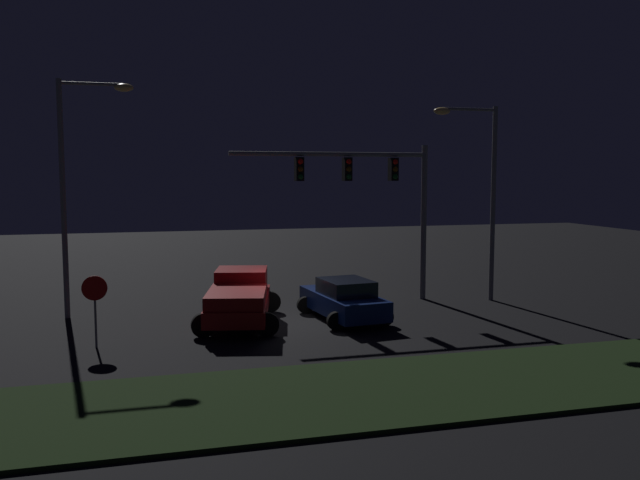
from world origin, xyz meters
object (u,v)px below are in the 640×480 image
at_px(stop_sign, 95,297).
at_px(pickup_truck, 240,295).
at_px(car_sedan, 344,300).
at_px(street_lamp_right, 481,179).
at_px(street_lamp_left, 77,170).
at_px(traffic_signal_gantry, 369,184).

bearing_deg(stop_sign, pickup_truck, 25.70).
height_order(pickup_truck, car_sedan, pickup_truck).
bearing_deg(street_lamp_right, street_lamp_left, 176.51).
bearing_deg(car_sedan, street_lamp_right, -79.56).
xyz_separation_m(pickup_truck, street_lamp_left, (-5.54, 2.47, 4.44)).
bearing_deg(traffic_signal_gantry, street_lamp_right, -12.46).
relative_size(car_sedan, street_lamp_left, 0.53).
relative_size(traffic_signal_gantry, street_lamp_right, 1.03).
height_order(traffic_signal_gantry, street_lamp_left, street_lamp_left).
xyz_separation_m(pickup_truck, traffic_signal_gantry, (5.75, 2.50, 3.90)).
bearing_deg(street_lamp_left, pickup_truck, -23.98).
bearing_deg(street_lamp_right, car_sedan, -162.96).
height_order(pickup_truck, street_lamp_right, street_lamp_right).
xyz_separation_m(pickup_truck, stop_sign, (-4.75, -2.29, 0.56)).
relative_size(car_sedan, traffic_signal_gantry, 0.55).
bearing_deg(stop_sign, traffic_signal_gantry, 24.51).
bearing_deg(street_lamp_left, street_lamp_right, -3.49).
bearing_deg(street_lamp_left, car_sedan, -17.73).
distance_m(car_sedan, street_lamp_left, 10.82).
height_order(car_sedan, traffic_signal_gantry, traffic_signal_gantry).
distance_m(traffic_signal_gantry, stop_sign, 12.02).
bearing_deg(pickup_truck, car_sedan, -85.10).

